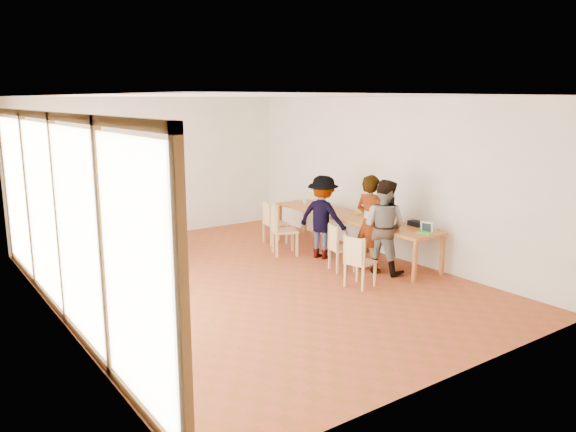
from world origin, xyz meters
name	(u,v)px	position (x,y,z in m)	size (l,w,h in m)	color
ground	(252,282)	(0.00, 0.00, 0.00)	(8.00, 8.00, 0.00)	#A34527
wall_back	(154,168)	(0.00, 4.00, 1.50)	(6.00, 0.10, 3.00)	beige
wall_front	(456,243)	(0.00, -4.00, 1.50)	(6.00, 0.10, 3.00)	beige
wall_right	(386,177)	(3.00, 0.00, 1.50)	(0.10, 8.00, 3.00)	beige
window_wall	(57,214)	(-2.96, 0.00, 1.50)	(0.10, 8.00, 3.00)	white
ceiling	(250,95)	(0.00, 0.00, 3.02)	(6.00, 8.00, 0.04)	white
communal_table	(351,218)	(2.50, 0.38, 0.70)	(0.80, 4.00, 0.75)	#C3752B
side_table	(146,226)	(-0.95, 2.15, 0.67)	(0.90, 0.90, 0.75)	#C3752B
chair_near	(357,256)	(1.20, -1.22, 0.52)	(0.48, 0.48, 0.45)	tan
chair_mid	(338,243)	(1.53, -0.35, 0.51)	(0.47, 0.47, 0.44)	tan
chair_far	(279,224)	(1.31, 1.11, 0.60)	(0.60, 0.60, 0.52)	tan
chair_empty	(271,218)	(1.65, 1.91, 0.55)	(0.46, 0.46, 0.47)	tan
chair_spare	(92,249)	(-2.11, 1.56, 0.54)	(0.44, 0.44, 0.47)	tan
person_near	(371,223)	(2.01, -0.65, 0.85)	(0.62, 0.41, 1.70)	gray
person_mid	(384,227)	(2.12, -0.86, 0.81)	(0.79, 0.62, 1.63)	gray
person_far	(323,217)	(1.86, 0.47, 0.78)	(1.01, 0.58, 1.57)	gray
laptop_near	(426,230)	(2.56, -1.40, 0.80)	(0.25, 0.27, 0.19)	#3BD436
laptop_mid	(383,221)	(2.46, -0.51, 0.81)	(0.28, 0.30, 0.21)	#3BD436
laptop_far	(326,208)	(2.43, 1.08, 0.81)	(0.23, 0.27, 0.22)	#3BD436
yellow_mug	(359,212)	(2.69, 0.39, 0.80)	(0.12, 0.12, 0.09)	#F4F837
green_bottle	(376,210)	(2.80, 0.02, 0.89)	(0.07, 0.07, 0.28)	#14813A
clear_glass	(305,201)	(2.57, 1.98, 0.80)	(0.07, 0.07, 0.09)	silver
condiment_cup	(319,210)	(2.24, 1.05, 0.78)	(0.08, 0.08, 0.06)	white
pink_phone	(290,202)	(2.34, 2.21, 0.76)	(0.05, 0.10, 0.01)	#CF4283
black_pouch	(416,223)	(2.83, -0.95, 0.80)	(0.16, 0.26, 0.09)	black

